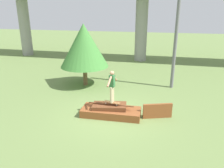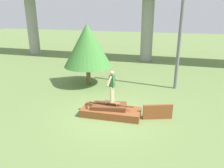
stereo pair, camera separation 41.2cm
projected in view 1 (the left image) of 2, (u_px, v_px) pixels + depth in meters
ground_plane at (111, 116)px, 10.03m from camera, size 80.00×80.00×0.00m
scrap_pile at (111, 111)px, 9.97m from camera, size 2.71×1.16×0.59m
scrap_plank_loose at (158, 111)px, 9.72m from camera, size 1.27×0.54×0.67m
skateboard at (112, 102)px, 9.82m from camera, size 0.78×0.32×0.09m
skater at (112, 85)px, 9.55m from camera, size 0.25×1.06×1.45m
utility_pole at (176, 31)px, 12.59m from camera, size 1.30×0.20×6.60m
tree_behind_left at (84, 46)px, 13.33m from camera, size 2.99×2.99×3.86m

